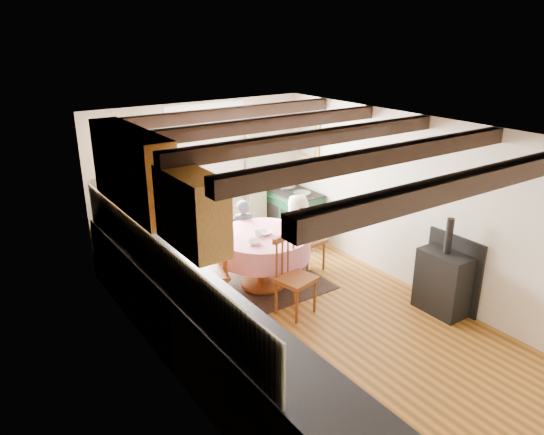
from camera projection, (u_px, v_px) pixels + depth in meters
floor at (308, 323)px, 6.34m from camera, size 3.60×5.50×0.00m
ceiling at (314, 130)px, 5.50m from camera, size 3.60×5.50×0.00m
wall_back at (202, 179)px, 8.05m from camera, size 3.60×0.00×2.40m
wall_front at (542, 349)px, 3.80m from camera, size 3.60×0.00×2.40m
wall_left at (166, 273)px, 4.97m from camera, size 0.00×5.50×2.40m
wall_right at (416, 205)px, 6.88m from camera, size 0.00×5.50×2.40m
beam_a at (475, 181)px, 3.99m from camera, size 3.60×0.16×0.16m
beam_b at (381, 156)px, 4.76m from camera, size 3.60×0.16×0.16m
beam_c at (314, 138)px, 5.53m from camera, size 3.60×0.16×0.16m
beam_d at (263, 125)px, 6.31m from camera, size 3.60×0.16×0.16m
beam_e at (223, 114)px, 7.08m from camera, size 3.60×0.16×0.16m
splash_left at (156, 261)px, 5.21m from camera, size 0.02×4.50×0.55m
splash_back at (141, 190)px, 7.50m from camera, size 1.40×0.02×0.55m
base_cabinet_left at (198, 330)px, 5.39m from camera, size 0.60×5.30×0.88m
base_cabinet_back at (150, 245)px, 7.52m from camera, size 1.30×0.60×0.88m
worktop_left at (197, 291)px, 5.24m from camera, size 0.64×5.30×0.04m
worktop_back at (148, 216)px, 7.35m from camera, size 1.30×0.64×0.04m
wall_cabinet_glass at (132, 169)px, 5.72m from camera, size 0.34×1.80×0.90m
wall_cabinet_solid at (191, 210)px, 4.58m from camera, size 0.34×0.90×0.70m
window_frame at (207, 153)px, 7.95m from camera, size 1.34×0.03×1.54m
window_pane at (207, 153)px, 7.95m from camera, size 1.20×0.01×1.40m
curtain_left at (160, 195)px, 7.61m from camera, size 0.35×0.10×2.10m
curtain_right at (256, 177)px, 8.51m from camera, size 0.35×0.10×2.10m
curtain_rod at (208, 115)px, 7.67m from camera, size 2.00×0.03×0.03m
wall_picture at (309, 139)px, 8.46m from camera, size 0.04×0.50×0.60m
wall_plate at (259, 140)px, 8.41m from camera, size 0.30×0.02×0.30m
rug at (263, 286)px, 7.25m from camera, size 1.71×1.33×0.01m
dining_table at (263, 261)px, 7.11m from camera, size 1.31×1.31×0.79m
chair_near at (296, 276)px, 6.39m from camera, size 0.54×0.56×1.04m
chair_left at (211, 272)px, 6.55m from camera, size 0.56×0.54×1.00m
chair_right at (308, 237)px, 7.59m from camera, size 0.50×0.48×1.03m
aga_range at (294, 215)px, 8.73m from camera, size 0.61×0.94×0.87m
cast_iron_stove at (445, 266)px, 6.40m from camera, size 0.38×0.64×1.27m
child_far at (243, 234)px, 7.66m from camera, size 0.46×0.37×1.07m
child_right at (298, 233)px, 7.55m from camera, size 0.39×0.59×1.18m
bowl_a at (265, 233)px, 6.96m from camera, size 0.22×0.22×0.05m
bowl_b at (255, 242)px, 6.65m from camera, size 0.23×0.23×0.05m
cup at (258, 234)px, 6.86m from camera, size 0.13×0.13×0.10m
canister_tall at (137, 208)px, 7.22m from camera, size 0.15×0.15×0.26m
canister_wide at (154, 206)px, 7.36m from camera, size 0.18×0.18×0.20m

